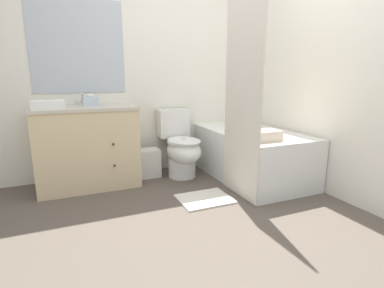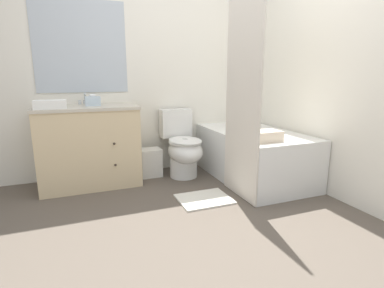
{
  "view_description": "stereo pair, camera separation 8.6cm",
  "coord_description": "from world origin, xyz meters",
  "px_view_note": "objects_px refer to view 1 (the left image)",
  "views": [
    {
      "loc": [
        -0.98,
        -1.76,
        1.11
      ],
      "look_at": [
        0.09,
        0.73,
        0.49
      ],
      "focal_mm": 28.0,
      "sensor_mm": 36.0,
      "label": 1
    },
    {
      "loc": [
        -0.9,
        -1.8,
        1.11
      ],
      "look_at": [
        0.09,
        0.73,
        0.49
      ],
      "focal_mm": 28.0,
      "sensor_mm": 36.0,
      "label": 2
    }
  ],
  "objects_px": {
    "vanity_cabinet": "(88,146)",
    "toilet": "(181,147)",
    "bath_mat": "(205,199)",
    "sink_faucet": "(83,101)",
    "bathtub": "(251,154)",
    "bath_towel_folded": "(263,136)",
    "tissue_box": "(91,101)",
    "hand_towel_folded": "(48,105)",
    "wastebasket": "(149,163)"
  },
  "relations": [
    {
      "from": "sink_faucet",
      "to": "toilet",
      "type": "xyz_separation_m",
      "value": [
        0.98,
        -0.28,
        -0.52
      ]
    },
    {
      "from": "vanity_cabinet",
      "to": "sink_faucet",
      "type": "height_order",
      "value": "sink_faucet"
    },
    {
      "from": "bathtub",
      "to": "bath_towel_folded",
      "type": "xyz_separation_m",
      "value": [
        -0.2,
        -0.48,
        0.31
      ]
    },
    {
      "from": "bathtub",
      "to": "hand_towel_folded",
      "type": "relative_size",
      "value": 5.03
    },
    {
      "from": "vanity_cabinet",
      "to": "hand_towel_folded",
      "type": "height_order",
      "value": "hand_towel_folded"
    },
    {
      "from": "vanity_cabinet",
      "to": "bath_towel_folded",
      "type": "relative_size",
      "value": 3.23
    },
    {
      "from": "toilet",
      "to": "bath_mat",
      "type": "relative_size",
      "value": 1.56
    },
    {
      "from": "toilet",
      "to": "tissue_box",
      "type": "distance_m",
      "value": 1.06
    },
    {
      "from": "bathtub",
      "to": "bath_towel_folded",
      "type": "relative_size",
      "value": 4.56
    },
    {
      "from": "toilet",
      "to": "bath_mat",
      "type": "bearing_deg",
      "value": -93.9
    },
    {
      "from": "wastebasket",
      "to": "tissue_box",
      "type": "xyz_separation_m",
      "value": [
        -0.58,
        -0.04,
        0.71
      ]
    },
    {
      "from": "bath_mat",
      "to": "sink_faucet",
      "type": "bearing_deg",
      "value": 133.0
    },
    {
      "from": "vanity_cabinet",
      "to": "wastebasket",
      "type": "xyz_separation_m",
      "value": [
        0.64,
        0.04,
        -0.26
      ]
    },
    {
      "from": "bath_towel_folded",
      "to": "wastebasket",
      "type": "bearing_deg",
      "value": 131.67
    },
    {
      "from": "tissue_box",
      "to": "bath_mat",
      "type": "relative_size",
      "value": 0.31
    },
    {
      "from": "sink_faucet",
      "to": "bathtub",
      "type": "distance_m",
      "value": 1.88
    },
    {
      "from": "bath_mat",
      "to": "wastebasket",
      "type": "bearing_deg",
      "value": 108.93
    },
    {
      "from": "bathtub",
      "to": "bath_towel_folded",
      "type": "height_order",
      "value": "bath_towel_folded"
    },
    {
      "from": "sink_faucet",
      "to": "wastebasket",
      "type": "xyz_separation_m",
      "value": [
        0.64,
        -0.15,
        -0.7
      ]
    },
    {
      "from": "vanity_cabinet",
      "to": "bath_towel_folded",
      "type": "distance_m",
      "value": 1.74
    },
    {
      "from": "hand_towel_folded",
      "to": "bath_towel_folded",
      "type": "height_order",
      "value": "hand_towel_folded"
    },
    {
      "from": "sink_faucet",
      "to": "hand_towel_folded",
      "type": "xyz_separation_m",
      "value": [
        -0.31,
        -0.34,
        0.0
      ]
    },
    {
      "from": "tissue_box",
      "to": "bath_towel_folded",
      "type": "relative_size",
      "value": 0.47
    },
    {
      "from": "sink_faucet",
      "to": "tissue_box",
      "type": "bearing_deg",
      "value": -71.22
    },
    {
      "from": "toilet",
      "to": "tissue_box",
      "type": "height_order",
      "value": "tissue_box"
    },
    {
      "from": "bath_mat",
      "to": "vanity_cabinet",
      "type": "bearing_deg",
      "value": 138.92
    },
    {
      "from": "sink_faucet",
      "to": "tissue_box",
      "type": "relative_size",
      "value": 0.99
    },
    {
      "from": "hand_towel_folded",
      "to": "bath_towel_folded",
      "type": "bearing_deg",
      "value": -22.81
    },
    {
      "from": "sink_faucet",
      "to": "bathtub",
      "type": "height_order",
      "value": "sink_faucet"
    },
    {
      "from": "hand_towel_folded",
      "to": "bathtub",
      "type": "bearing_deg",
      "value": -7.88
    },
    {
      "from": "sink_faucet",
      "to": "wastebasket",
      "type": "distance_m",
      "value": 0.96
    },
    {
      "from": "wastebasket",
      "to": "bathtub",
      "type": "bearing_deg",
      "value": -24.02
    },
    {
      "from": "sink_faucet",
      "to": "bath_mat",
      "type": "relative_size",
      "value": 0.3
    },
    {
      "from": "vanity_cabinet",
      "to": "bath_mat",
      "type": "relative_size",
      "value": 2.09
    },
    {
      "from": "bath_towel_folded",
      "to": "bath_mat",
      "type": "height_order",
      "value": "bath_towel_folded"
    },
    {
      "from": "tissue_box",
      "to": "bath_mat",
      "type": "bearing_deg",
      "value": -43.07
    },
    {
      "from": "bath_mat",
      "to": "bath_towel_folded",
      "type": "bearing_deg",
      "value": -9.78
    },
    {
      "from": "sink_faucet",
      "to": "bath_mat",
      "type": "xyz_separation_m",
      "value": [
        0.93,
        -1.0,
        -0.85
      ]
    },
    {
      "from": "vanity_cabinet",
      "to": "toilet",
      "type": "bearing_deg",
      "value": -5.56
    },
    {
      "from": "bathtub",
      "to": "bath_mat",
      "type": "height_order",
      "value": "bathtub"
    },
    {
      "from": "tissue_box",
      "to": "bath_towel_folded",
      "type": "bearing_deg",
      "value": -32.61
    },
    {
      "from": "bathtub",
      "to": "tissue_box",
      "type": "distance_m",
      "value": 1.78
    },
    {
      "from": "hand_towel_folded",
      "to": "toilet",
      "type": "bearing_deg",
      "value": 2.53
    },
    {
      "from": "vanity_cabinet",
      "to": "tissue_box",
      "type": "relative_size",
      "value": 6.83
    },
    {
      "from": "wastebasket",
      "to": "tissue_box",
      "type": "relative_size",
      "value": 2.18
    },
    {
      "from": "bath_towel_folded",
      "to": "hand_towel_folded",
      "type": "bearing_deg",
      "value": 157.19
    },
    {
      "from": "tissue_box",
      "to": "hand_towel_folded",
      "type": "height_order",
      "value": "tissue_box"
    },
    {
      "from": "bathtub",
      "to": "wastebasket",
      "type": "xyz_separation_m",
      "value": [
        -1.04,
        0.46,
        -0.11
      ]
    },
    {
      "from": "bathtub",
      "to": "wastebasket",
      "type": "relative_size",
      "value": 4.42
    },
    {
      "from": "toilet",
      "to": "bathtub",
      "type": "distance_m",
      "value": 0.78
    }
  ]
}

